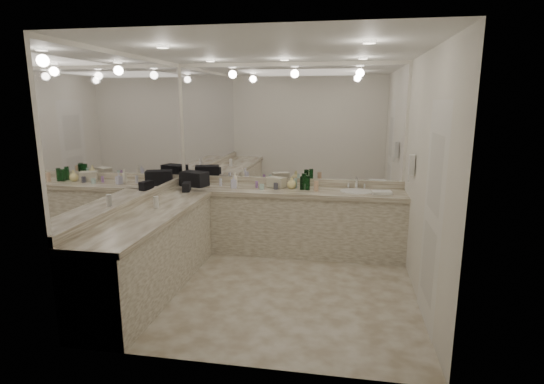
% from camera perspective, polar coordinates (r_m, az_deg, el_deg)
% --- Properties ---
extents(floor, '(3.20, 3.20, 0.00)m').
position_cam_1_polar(floor, '(4.98, -0.09, -12.65)').
color(floor, beige).
rests_on(floor, ground).
extents(ceiling, '(3.20, 3.20, 0.00)m').
position_cam_1_polar(ceiling, '(4.54, -0.10, 18.63)').
color(ceiling, white).
rests_on(ceiling, floor).
extents(wall_back, '(3.20, 0.02, 2.60)m').
position_cam_1_polar(wall_back, '(6.05, 2.36, 4.68)').
color(wall_back, silver).
rests_on(wall_back, floor).
extents(wall_left, '(0.02, 3.00, 2.60)m').
position_cam_1_polar(wall_left, '(5.11, -18.10, 2.68)').
color(wall_left, silver).
rests_on(wall_left, floor).
extents(wall_right, '(0.02, 3.00, 2.60)m').
position_cam_1_polar(wall_right, '(4.59, 19.98, 1.53)').
color(wall_right, silver).
rests_on(wall_right, floor).
extents(vanity_back_base, '(3.20, 0.60, 0.84)m').
position_cam_1_polar(vanity_back_base, '(5.94, 1.90, -4.14)').
color(vanity_back_base, silver).
rests_on(vanity_back_base, floor).
extents(vanity_back_top, '(3.20, 0.64, 0.06)m').
position_cam_1_polar(vanity_back_top, '(5.82, 1.92, 0.09)').
color(vanity_back_top, beige).
rests_on(vanity_back_top, vanity_back_base).
extents(vanity_left_base, '(0.60, 2.40, 0.84)m').
position_cam_1_polar(vanity_left_base, '(4.93, -15.92, -8.10)').
color(vanity_left_base, silver).
rests_on(vanity_left_base, floor).
extents(vanity_left_top, '(0.64, 2.42, 0.06)m').
position_cam_1_polar(vanity_left_top, '(4.79, -16.13, -3.06)').
color(vanity_left_top, beige).
rests_on(vanity_left_top, vanity_left_base).
extents(backsplash_back, '(3.20, 0.04, 0.10)m').
position_cam_1_polar(backsplash_back, '(6.09, 2.30, 1.39)').
color(backsplash_back, beige).
rests_on(backsplash_back, vanity_back_top).
extents(backsplash_left, '(0.04, 3.00, 0.10)m').
position_cam_1_polar(backsplash_left, '(5.16, -17.64, -1.16)').
color(backsplash_left, beige).
rests_on(backsplash_left, vanity_left_top).
extents(mirror_back, '(3.12, 0.01, 1.55)m').
position_cam_1_polar(mirror_back, '(6.00, 2.38, 9.17)').
color(mirror_back, white).
rests_on(mirror_back, wall_back).
extents(mirror_left, '(0.01, 2.92, 1.55)m').
position_cam_1_polar(mirror_left, '(5.05, -18.33, 8.00)').
color(mirror_left, white).
rests_on(mirror_left, wall_left).
extents(sink, '(0.44, 0.44, 0.03)m').
position_cam_1_polar(sink, '(5.78, 11.31, 0.01)').
color(sink, white).
rests_on(sink, vanity_back_top).
extents(faucet, '(0.24, 0.16, 0.14)m').
position_cam_1_polar(faucet, '(5.97, 11.30, 1.13)').
color(faucet, silver).
rests_on(faucet, vanity_back_top).
extents(wall_phone, '(0.06, 0.10, 0.24)m').
position_cam_1_polar(wall_phone, '(5.26, 18.25, 3.48)').
color(wall_phone, white).
rests_on(wall_phone, wall_right).
extents(door, '(0.02, 0.82, 2.10)m').
position_cam_1_polar(door, '(4.16, 20.72, -3.10)').
color(door, white).
rests_on(door, wall_right).
extents(black_toiletry_bag, '(0.42, 0.33, 0.21)m').
position_cam_1_polar(black_toiletry_bag, '(6.12, -10.40, 1.78)').
color(black_toiletry_bag, black).
rests_on(black_toiletry_bag, vanity_back_top).
extents(black_bag_spill, '(0.14, 0.22, 0.11)m').
position_cam_1_polar(black_bag_spill, '(5.79, -11.41, 0.66)').
color(black_bag_spill, black).
rests_on(black_bag_spill, vanity_left_top).
extents(cream_cosmetic_case, '(0.28, 0.23, 0.14)m').
position_cam_1_polar(cream_cosmetic_case, '(5.92, 0.59, 1.28)').
color(cream_cosmetic_case, beige).
rests_on(cream_cosmetic_case, vanity_back_top).
extents(hand_towel, '(0.26, 0.19, 0.04)m').
position_cam_1_polar(hand_towel, '(5.69, 14.53, -0.06)').
color(hand_towel, white).
rests_on(hand_towel, vanity_back_top).
extents(lotion_left, '(0.06, 0.06, 0.14)m').
position_cam_1_polar(lotion_left, '(4.95, -15.32, -1.36)').
color(lotion_left, white).
rests_on(lotion_left, vanity_left_top).
extents(soap_bottle_a, '(0.10, 0.10, 0.20)m').
position_cam_1_polar(soap_bottle_a, '(6.02, -5.00, 1.69)').
color(soap_bottle_a, white).
rests_on(soap_bottle_a, vanity_back_top).
extents(soap_bottle_b, '(0.10, 0.10, 0.17)m').
position_cam_1_polar(soap_bottle_b, '(5.89, -5.19, 1.33)').
color(soap_bottle_b, silver).
rests_on(soap_bottle_b, vanity_back_top).
extents(soap_bottle_c, '(0.17, 0.17, 0.17)m').
position_cam_1_polar(soap_bottle_c, '(5.84, 2.67, 1.27)').
color(soap_bottle_c, '#F3E490').
rests_on(soap_bottle_c, vanity_back_top).
extents(green_bottle_0, '(0.06, 0.06, 0.20)m').
position_cam_1_polar(green_bottle_0, '(5.78, 4.82, 1.25)').
color(green_bottle_0, '#11461B').
rests_on(green_bottle_0, vanity_back_top).
extents(green_bottle_1, '(0.07, 0.07, 0.20)m').
position_cam_1_polar(green_bottle_1, '(5.89, 4.33, 1.52)').
color(green_bottle_1, '#11461B').
rests_on(green_bottle_1, vanity_back_top).
extents(green_bottle_2, '(0.06, 0.06, 0.18)m').
position_cam_1_polar(green_bottle_2, '(5.78, 4.10, 1.21)').
color(green_bottle_2, '#11461B').
rests_on(green_bottle_2, vanity_back_top).
extents(amenity_bottle_0, '(0.07, 0.07, 0.07)m').
position_cam_1_polar(amenity_bottle_0, '(5.80, -1.39, 0.71)').
color(amenity_bottle_0, silver).
rests_on(amenity_bottle_0, vanity_back_top).
extents(amenity_bottle_1, '(0.04, 0.04, 0.13)m').
position_cam_1_polar(amenity_bottle_1, '(5.90, 3.19, 1.20)').
color(amenity_bottle_1, silver).
rests_on(amenity_bottle_1, vanity_back_top).
extents(amenity_bottle_2, '(0.04, 0.04, 0.11)m').
position_cam_1_polar(amenity_bottle_2, '(6.06, -6.93, 1.32)').
color(amenity_bottle_2, silver).
rests_on(amenity_bottle_2, vanity_back_top).
extents(amenity_bottle_3, '(0.06, 0.06, 0.09)m').
position_cam_1_polar(amenity_bottle_3, '(5.80, 0.51, 0.80)').
color(amenity_bottle_3, '#3F3F4C').
rests_on(amenity_bottle_3, vanity_back_top).
extents(amenity_bottle_4, '(0.04, 0.04, 0.07)m').
position_cam_1_polar(amenity_bottle_4, '(5.88, 4.59, 0.81)').
color(amenity_bottle_4, white).
rests_on(amenity_bottle_4, vanity_back_top).
extents(amenity_bottle_5, '(0.06, 0.06, 0.14)m').
position_cam_1_polar(amenity_bottle_5, '(5.71, 5.97, 0.81)').
color(amenity_bottle_5, '#E0B28C').
rests_on(amenity_bottle_5, vanity_back_top).
extents(amenity_bottle_6, '(0.04, 0.04, 0.09)m').
position_cam_1_polar(amenity_bottle_6, '(5.90, -2.07, 1.01)').
color(amenity_bottle_6, '#9966B2').
rests_on(amenity_bottle_6, vanity_back_top).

